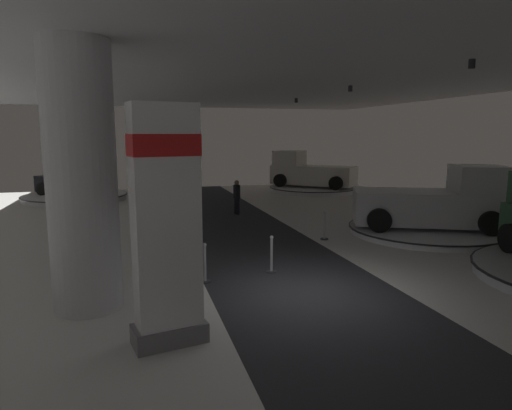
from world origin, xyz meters
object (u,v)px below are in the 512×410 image
(display_platform_deep_right, at_px, (313,189))
(brand_sign_pylon, at_px, (166,224))
(column_left, at_px, (82,179))
(display_platform_mid_right, at_px, (426,230))
(display_car_deep_left, at_px, (74,181))
(display_platform_deep_left, at_px, (75,197))
(pickup_truck_mid_right, at_px, (437,202))
(visitor_walking_near, at_px, (237,195))
(pickup_truck_deep_right, at_px, (309,172))

(display_platform_deep_right, bearing_deg, brand_sign_pylon, -119.36)
(brand_sign_pylon, distance_m, display_platform_deep_right, 22.13)
(column_left, bearing_deg, display_platform_mid_right, 20.34)
(brand_sign_pylon, height_order, display_car_deep_left, brand_sign_pylon)
(display_platform_deep_left, height_order, display_car_deep_left, display_car_deep_left)
(pickup_truck_mid_right, relative_size, visitor_walking_near, 3.58)
(column_left, height_order, display_car_deep_left, column_left)
(pickup_truck_mid_right, distance_m, pickup_truck_deep_right, 13.19)
(display_platform_deep_left, bearing_deg, column_left, -82.74)
(display_platform_mid_right, height_order, visitor_walking_near, visitor_walking_near)
(brand_sign_pylon, bearing_deg, display_platform_mid_right, 32.66)
(display_platform_deep_left, relative_size, display_platform_mid_right, 1.00)
(display_car_deep_left, relative_size, display_platform_deep_right, 0.78)
(display_platform_deep_left, relative_size, visitor_walking_near, 3.59)
(brand_sign_pylon, relative_size, pickup_truck_deep_right, 0.78)
(display_car_deep_left, height_order, pickup_truck_deep_right, pickup_truck_deep_right)
(brand_sign_pylon, xyz_separation_m, display_car_deep_left, (-3.74, 19.34, -1.10))
(display_car_deep_left, distance_m, pickup_truck_mid_right, 19.15)
(pickup_truck_mid_right, bearing_deg, display_platform_mid_right, 155.97)
(display_car_deep_left, bearing_deg, display_platform_mid_right, -43.49)
(display_platform_deep_left, height_order, display_platform_deep_right, display_platform_deep_right)
(display_car_deep_left, xyz_separation_m, visitor_walking_near, (7.79, -7.15, -0.14))
(display_car_deep_left, height_order, display_platform_mid_right, display_car_deep_left)
(column_left, bearing_deg, display_platform_deep_right, 54.19)
(pickup_truck_mid_right, bearing_deg, brand_sign_pylon, -148.62)
(pickup_truck_deep_right, bearing_deg, pickup_truck_mid_right, -91.48)
(column_left, distance_m, pickup_truck_deep_right, 21.17)
(brand_sign_pylon, distance_m, visitor_walking_near, 12.91)
(pickup_truck_mid_right, bearing_deg, display_platform_deep_right, 87.45)
(display_car_deep_left, relative_size, visitor_walking_near, 2.78)
(display_platform_deep_right, relative_size, pickup_truck_deep_right, 1.07)
(display_platform_deep_left, xyz_separation_m, display_car_deep_left, (-0.02, 0.02, 0.89))
(display_platform_deep_left, bearing_deg, pickup_truck_deep_right, 0.42)
(column_left, xyz_separation_m, display_platform_deep_right, (12.33, 17.09, -2.58))
(display_platform_mid_right, bearing_deg, visitor_walking_near, 135.29)
(pickup_truck_mid_right, xyz_separation_m, visitor_walking_near, (-6.17, 5.95, -0.27))
(column_left, distance_m, display_car_deep_left, 17.45)
(display_platform_deep_left, bearing_deg, display_platform_mid_right, -43.50)
(column_left, height_order, pickup_truck_mid_right, column_left)
(brand_sign_pylon, height_order, pickup_truck_deep_right, brand_sign_pylon)
(display_platform_deep_left, height_order, visitor_walking_near, visitor_walking_near)
(display_car_deep_left, xyz_separation_m, pickup_truck_deep_right, (14.31, 0.09, 0.18))
(brand_sign_pylon, distance_m, display_platform_deep_left, 19.78)
(display_platform_deep_left, bearing_deg, brand_sign_pylon, -79.13)
(pickup_truck_deep_right, bearing_deg, visitor_walking_near, -132.00)
(display_platform_deep_right, distance_m, visitor_walking_near, 9.77)
(pickup_truck_mid_right, bearing_deg, pickup_truck_deep_right, 88.52)
(brand_sign_pylon, bearing_deg, visitor_walking_near, 71.59)
(brand_sign_pylon, xyz_separation_m, visitor_walking_near, (4.06, 12.19, -1.24))
(brand_sign_pylon, distance_m, display_car_deep_left, 19.73)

